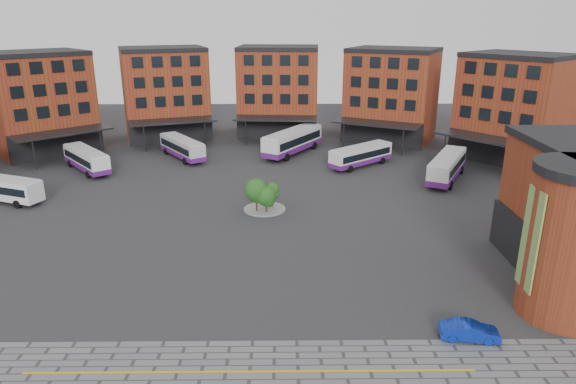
{
  "coord_description": "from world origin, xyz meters",
  "views": [
    {
      "loc": [
        3.95,
        -38.46,
        19.41
      ],
      "look_at": [
        4.4,
        6.08,
        4.0
      ],
      "focal_mm": 32.0,
      "sensor_mm": 36.0,
      "label": 1
    }
  ],
  "objects_px": {
    "bus_e": "(361,155)",
    "blue_car": "(469,331)",
    "bus_a": "(1,187)",
    "bus_b": "(86,159)",
    "bus_c": "(182,147)",
    "bus_d": "(293,141)",
    "tree_island": "(262,194)",
    "bus_f": "(447,167)"
  },
  "relations": [
    {
      "from": "bus_e",
      "to": "blue_car",
      "type": "bearing_deg",
      "value": -37.49
    },
    {
      "from": "bus_a",
      "to": "bus_b",
      "type": "xyz_separation_m",
      "value": [
        5.01,
        11.69,
        -0.06
      ]
    },
    {
      "from": "bus_c",
      "to": "blue_car",
      "type": "relative_size",
      "value": 2.67
    },
    {
      "from": "bus_a",
      "to": "bus_d",
      "type": "xyz_separation_m",
      "value": [
        32.17,
        20.12,
        0.26
      ]
    },
    {
      "from": "tree_island",
      "to": "bus_a",
      "type": "relative_size",
      "value": 0.44
    },
    {
      "from": "bus_d",
      "to": "bus_f",
      "type": "height_order",
      "value": "bus_d"
    },
    {
      "from": "bus_b",
      "to": "blue_car",
      "type": "relative_size",
      "value": 2.55
    },
    {
      "from": "tree_island",
      "to": "bus_f",
      "type": "xyz_separation_m",
      "value": [
        22.37,
        10.67,
        -0.2
      ]
    },
    {
      "from": "bus_b",
      "to": "bus_e",
      "type": "distance_m",
      "value": 36.26
    },
    {
      "from": "tree_island",
      "to": "bus_e",
      "type": "height_order",
      "value": "tree_island"
    },
    {
      "from": "bus_f",
      "to": "bus_b",
      "type": "bearing_deg",
      "value": -157.22
    },
    {
      "from": "bus_f",
      "to": "blue_car",
      "type": "relative_size",
      "value": 3.01
    },
    {
      "from": "bus_a",
      "to": "bus_b",
      "type": "distance_m",
      "value": 12.72
    },
    {
      "from": "bus_b",
      "to": "bus_c",
      "type": "bearing_deg",
      "value": -11.83
    },
    {
      "from": "tree_island",
      "to": "bus_d",
      "type": "bearing_deg",
      "value": 81.34
    },
    {
      "from": "bus_d",
      "to": "bus_f",
      "type": "xyz_separation_m",
      "value": [
        18.79,
        -12.82,
        -0.19
      ]
    },
    {
      "from": "bus_c",
      "to": "bus_f",
      "type": "relative_size",
      "value": 0.89
    },
    {
      "from": "bus_d",
      "to": "blue_car",
      "type": "bearing_deg",
      "value": -45.14
    },
    {
      "from": "bus_a",
      "to": "bus_f",
      "type": "xyz_separation_m",
      "value": [
        50.96,
        7.3,
        0.07
      ]
    },
    {
      "from": "tree_island",
      "to": "bus_c",
      "type": "bearing_deg",
      "value": 119.96
    },
    {
      "from": "bus_c",
      "to": "bus_d",
      "type": "height_order",
      "value": "bus_d"
    },
    {
      "from": "tree_island",
      "to": "bus_e",
      "type": "bearing_deg",
      "value": 53.04
    },
    {
      "from": "tree_island",
      "to": "bus_f",
      "type": "relative_size",
      "value": 0.4
    },
    {
      "from": "bus_e",
      "to": "bus_f",
      "type": "xyz_separation_m",
      "value": [
        9.74,
        -6.12,
        0.18
      ]
    },
    {
      "from": "bus_a",
      "to": "bus_d",
      "type": "relative_size",
      "value": 0.82
    },
    {
      "from": "bus_e",
      "to": "bus_c",
      "type": "bearing_deg",
      "value": -139.26
    },
    {
      "from": "bus_a",
      "to": "bus_c",
      "type": "bearing_deg",
      "value": -21.43
    },
    {
      "from": "tree_island",
      "to": "bus_c",
      "type": "distance_m",
      "value": 24.45
    },
    {
      "from": "bus_a",
      "to": "blue_car",
      "type": "relative_size",
      "value": 2.69
    },
    {
      "from": "bus_b",
      "to": "blue_car",
      "type": "height_order",
      "value": "bus_b"
    },
    {
      "from": "bus_b",
      "to": "bus_d",
      "type": "bearing_deg",
      "value": -22.87
    },
    {
      "from": "tree_island",
      "to": "bus_b",
      "type": "relative_size",
      "value": 0.47
    },
    {
      "from": "bus_a",
      "to": "bus_e",
      "type": "distance_m",
      "value": 43.35
    },
    {
      "from": "bus_f",
      "to": "bus_a",
      "type": "bearing_deg",
      "value": -143.61
    },
    {
      "from": "bus_a",
      "to": "bus_f",
      "type": "height_order",
      "value": "bus_f"
    },
    {
      "from": "bus_a",
      "to": "bus_f",
      "type": "bearing_deg",
      "value": -60.68
    },
    {
      "from": "bus_a",
      "to": "bus_c",
      "type": "xyz_separation_m",
      "value": [
        16.38,
        17.81,
        -0.06
      ]
    },
    {
      "from": "bus_c",
      "to": "bus_f",
      "type": "height_order",
      "value": "bus_f"
    },
    {
      "from": "bus_b",
      "to": "bus_e",
      "type": "height_order",
      "value": "bus_b"
    },
    {
      "from": "blue_car",
      "to": "bus_f",
      "type": "bearing_deg",
      "value": -7.15
    },
    {
      "from": "bus_b",
      "to": "blue_car",
      "type": "bearing_deg",
      "value": -85.16
    },
    {
      "from": "tree_island",
      "to": "blue_car",
      "type": "distance_m",
      "value": 26.38
    }
  ]
}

